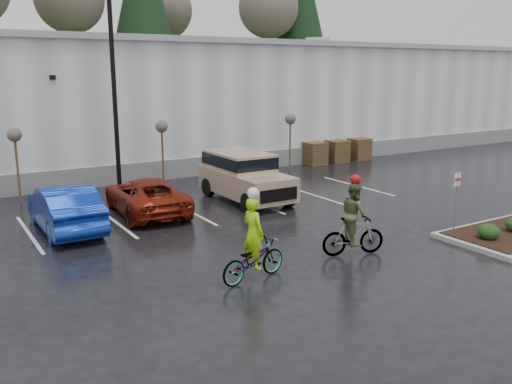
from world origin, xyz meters
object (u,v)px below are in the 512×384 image
pallet_stack_c (359,149)px  fire_lane_sign (456,195)px  sapling_east (290,122)px  car_red (146,196)px  lamppost (113,66)px  pallet_stack_a (314,153)px  suv_tan (246,177)px  sapling_west (15,139)px  pallet_stack_b (337,151)px  car_blue (65,208)px  sapling_mid (162,130)px  cyclist_olive (354,226)px  cyclist_hivis (253,252)px

pallet_stack_c → fire_lane_sign: size_ratio=0.61×
sapling_east → car_red: size_ratio=0.63×
lamppost → pallet_stack_a: 13.61m
suv_tan → sapling_west: bearing=150.4°
sapling_west → pallet_stack_b: 18.34m
sapling_west → car_blue: sapling_west is taller
pallet_stack_b → pallet_stack_c: (1.80, 0.00, 0.00)m
car_red → sapling_mid: bearing=-115.7°
car_red → cyclist_olive: 8.78m
sapling_east → car_blue: (-13.30, -5.19, -1.91)m
sapling_mid → pallet_stack_a: bearing=5.7°
pallet_stack_a → suv_tan: (-8.14, -5.74, 0.35)m
sapling_mid → car_red: sapling_mid is taller
lamppost → suv_tan: 7.39m
lamppost → sapling_west: bearing=166.0°
pallet_stack_a → fire_lane_sign: fire_lane_sign is taller
pallet_stack_b → cyclist_hivis: 19.73m
pallet_stack_b → cyclist_olive: bearing=-128.3°
sapling_west → car_blue: bearing=-82.3°
car_blue → cyclist_hivis: cyclist_hivis is taller
sapling_west → sapling_mid: 6.50m
suv_tan → fire_lane_sign: bearing=-66.9°
car_red → cyclist_hivis: size_ratio=2.00×
sapling_west → cyclist_olive: size_ratio=1.28×
car_blue → cyclist_hivis: 8.09m
lamppost → cyclist_olive: 12.94m
car_red → lamppost: bearing=-87.0°
pallet_stack_c → pallet_stack_b: bearing=180.0°
lamppost → sapling_east: bearing=5.7°
pallet_stack_a → lamppost: bearing=-170.9°
pallet_stack_c → car_blue: bearing=-162.2°
sapling_east → suv_tan: sapling_east is taller
cyclist_olive → car_red: bearing=41.2°
pallet_stack_c → car_blue: (-19.30, -6.19, 0.14)m
car_blue → cyclist_olive: size_ratio=1.99×
pallet_stack_a → pallet_stack_c: 3.50m
suv_tan → lamppost: bearing=139.4°
cyclist_hivis → pallet_stack_b: bearing=-56.6°
lamppost → pallet_stack_c: size_ratio=6.83×
pallet_stack_b → car_red: bearing=-158.9°
sapling_west → cyclist_olive: (7.56, -12.49, -1.83)m
cyclist_hivis → cyclist_olive: 3.64m
car_blue → car_red: 3.32m
pallet_stack_a → suv_tan: suv_tan is taller
sapling_east → car_red: bearing=-155.9°
sapling_west → sapling_east: same height
lamppost → fire_lane_sign: bearing=-56.5°
pallet_stack_a → car_red: car_red is taller
sapling_mid → cyclist_hivis: size_ratio=1.26×
pallet_stack_a → suv_tan: 9.97m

